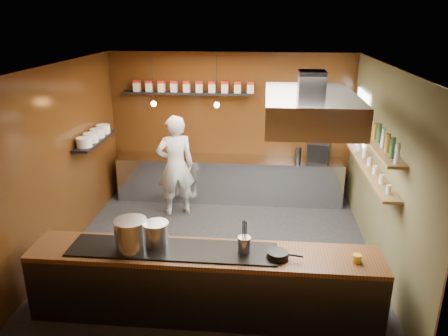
# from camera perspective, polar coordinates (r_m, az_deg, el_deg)

# --- Properties ---
(floor) EXTENTS (5.00, 5.00, 0.00)m
(floor) POSITION_cam_1_polar(r_m,az_deg,el_deg) (7.35, -0.75, -10.78)
(floor) COLOR black
(floor) RESTS_ON ground
(back_wall) EXTENTS (5.00, 0.00, 5.00)m
(back_wall) POSITION_cam_1_polar(r_m,az_deg,el_deg) (9.11, 0.88, 5.48)
(back_wall) COLOR #3F200B
(back_wall) RESTS_ON ground
(left_wall) EXTENTS (0.00, 5.00, 5.00)m
(left_wall) POSITION_cam_1_polar(r_m,az_deg,el_deg) (7.40, -20.42, 0.91)
(left_wall) COLOR #3F200B
(left_wall) RESTS_ON ground
(right_wall) EXTENTS (0.00, 5.00, 5.00)m
(right_wall) POSITION_cam_1_polar(r_m,az_deg,el_deg) (6.92, 20.24, -0.31)
(right_wall) COLOR brown
(right_wall) RESTS_ON ground
(ceiling) EXTENTS (5.00, 5.00, 0.00)m
(ceiling) POSITION_cam_1_polar(r_m,az_deg,el_deg) (6.39, -0.87, 13.17)
(ceiling) COLOR silver
(ceiling) RESTS_ON back_wall
(window_pane) EXTENTS (0.00, 1.00, 1.00)m
(window_pane) POSITION_cam_1_polar(r_m,az_deg,el_deg) (8.40, 17.46, 6.19)
(window_pane) COLOR white
(window_pane) RESTS_ON right_wall
(prep_counter) EXTENTS (4.60, 0.65, 0.90)m
(prep_counter) POSITION_cam_1_polar(r_m,az_deg,el_deg) (9.11, 0.69, -1.45)
(prep_counter) COLOR silver
(prep_counter) RESTS_ON floor
(pass_counter) EXTENTS (4.40, 0.72, 0.94)m
(pass_counter) POSITION_cam_1_polar(r_m,az_deg,el_deg) (5.75, -2.55, -14.76)
(pass_counter) COLOR #38383D
(pass_counter) RESTS_ON floor
(tin_shelf) EXTENTS (2.60, 0.26, 0.04)m
(tin_shelf) POSITION_cam_1_polar(r_m,az_deg,el_deg) (8.94, -5.01, 9.73)
(tin_shelf) COLOR black
(tin_shelf) RESTS_ON back_wall
(plate_shelf) EXTENTS (0.30, 1.40, 0.04)m
(plate_shelf) POSITION_cam_1_polar(r_m,az_deg,el_deg) (8.20, -16.54, 3.44)
(plate_shelf) COLOR black
(plate_shelf) RESTS_ON left_wall
(bottle_shelf_upper) EXTENTS (0.26, 2.80, 0.04)m
(bottle_shelf_upper) POSITION_cam_1_polar(r_m,az_deg,el_deg) (7.04, 18.79, 3.77)
(bottle_shelf_upper) COLOR olive
(bottle_shelf_upper) RESTS_ON right_wall
(bottle_shelf_lower) EXTENTS (0.26, 2.80, 0.04)m
(bottle_shelf_lower) POSITION_cam_1_polar(r_m,az_deg,el_deg) (7.17, 18.39, 0.16)
(bottle_shelf_lower) COLOR olive
(bottle_shelf_lower) RESTS_ON right_wall
(extractor_hood) EXTENTS (1.20, 2.00, 0.72)m
(extractor_hood) POSITION_cam_1_polar(r_m,az_deg,el_deg) (6.06, 11.16, 7.72)
(extractor_hood) COLOR #38383D
(extractor_hood) RESTS_ON ceiling
(pendant_left) EXTENTS (0.10, 0.10, 0.95)m
(pendant_left) POSITION_cam_1_polar(r_m,az_deg,el_deg) (8.42, -9.19, 8.62)
(pendant_left) COLOR black
(pendant_left) RESTS_ON ceiling
(pendant_right) EXTENTS (0.10, 0.10, 0.95)m
(pendant_right) POSITION_cam_1_polar(r_m,az_deg,el_deg) (8.21, -0.95, 8.58)
(pendant_right) COLOR black
(pendant_right) RESTS_ON ceiling
(storage_tins) EXTENTS (2.43, 0.13, 0.22)m
(storage_tins) POSITION_cam_1_polar(r_m,az_deg,el_deg) (8.89, -4.07, 10.56)
(storage_tins) COLOR beige
(storage_tins) RESTS_ON tin_shelf
(plate_stacks) EXTENTS (0.26, 1.16, 0.16)m
(plate_stacks) POSITION_cam_1_polar(r_m,az_deg,el_deg) (8.17, -16.61, 4.11)
(plate_stacks) COLOR white
(plate_stacks) RESTS_ON plate_shelf
(bottles) EXTENTS (0.06, 2.66, 0.24)m
(bottles) POSITION_cam_1_polar(r_m,az_deg,el_deg) (7.01, 18.92, 4.87)
(bottles) COLOR silver
(bottles) RESTS_ON bottle_shelf_upper
(wine_glasses) EXTENTS (0.07, 2.37, 0.13)m
(wine_glasses) POSITION_cam_1_polar(r_m,az_deg,el_deg) (7.15, 18.46, 0.80)
(wine_glasses) COLOR silver
(wine_glasses) RESTS_ON bottle_shelf_lower
(stockpot_large) EXTENTS (0.46, 0.46, 0.39)m
(stockpot_large) POSITION_cam_1_polar(r_m,az_deg,el_deg) (5.55, -12.03, -8.51)
(stockpot_large) COLOR silver
(stockpot_large) RESTS_ON pass_counter
(stockpot_small) EXTENTS (0.36, 0.36, 0.30)m
(stockpot_small) POSITION_cam_1_polar(r_m,az_deg,el_deg) (5.62, -8.83, -8.45)
(stockpot_small) COLOR silver
(stockpot_small) RESTS_ON pass_counter
(utensil_crock) EXTENTS (0.19, 0.19, 0.21)m
(utensil_crock) POSITION_cam_1_polar(r_m,az_deg,el_deg) (5.41, 2.66, -9.99)
(utensil_crock) COLOR #B7BABE
(utensil_crock) RESTS_ON pass_counter
(frying_pan) EXTENTS (0.44, 0.27, 0.07)m
(frying_pan) POSITION_cam_1_polar(r_m,az_deg,el_deg) (5.38, 7.07, -11.13)
(frying_pan) COLOR black
(frying_pan) RESTS_ON pass_counter
(butter_jar) EXTENTS (0.13, 0.13, 0.10)m
(butter_jar) POSITION_cam_1_polar(r_m,az_deg,el_deg) (5.51, 16.98, -11.23)
(butter_jar) COLOR gold
(butter_jar) RESTS_ON pass_counter
(espresso_machine) EXTENTS (0.50, 0.48, 0.41)m
(espresso_machine) POSITION_cam_1_polar(r_m,az_deg,el_deg) (8.88, 12.27, 2.01)
(espresso_machine) COLOR black
(espresso_machine) RESTS_ON prep_counter
(chef) EXTENTS (0.84, 0.70, 1.96)m
(chef) POSITION_cam_1_polar(r_m,az_deg,el_deg) (8.33, -6.34, 0.27)
(chef) COLOR white
(chef) RESTS_ON floor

